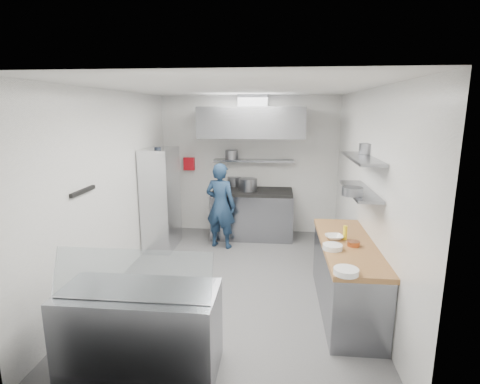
# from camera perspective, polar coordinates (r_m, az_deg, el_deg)

# --- Properties ---
(floor) EXTENTS (5.00, 5.00, 0.00)m
(floor) POSITION_cam_1_polar(r_m,az_deg,el_deg) (5.75, -0.62, -13.57)
(floor) COLOR #4B4B4D
(floor) RESTS_ON ground
(ceiling) EXTENTS (5.00, 5.00, 0.00)m
(ceiling) POSITION_cam_1_polar(r_m,az_deg,el_deg) (5.18, -0.69, 15.52)
(ceiling) COLOR silver
(ceiling) RESTS_ON wall_back
(wall_back) EXTENTS (3.60, 2.80, 0.02)m
(wall_back) POSITION_cam_1_polar(r_m,az_deg,el_deg) (7.74, 1.42, 4.10)
(wall_back) COLOR white
(wall_back) RESTS_ON floor
(wall_front) EXTENTS (3.60, 2.80, 0.02)m
(wall_front) POSITION_cam_1_polar(r_m,az_deg,el_deg) (2.92, -6.22, -10.20)
(wall_front) COLOR white
(wall_front) RESTS_ON floor
(wall_left) EXTENTS (2.80, 5.00, 0.02)m
(wall_left) POSITION_cam_1_polar(r_m,az_deg,el_deg) (5.77, -18.71, 0.57)
(wall_left) COLOR white
(wall_left) RESTS_ON floor
(wall_right) EXTENTS (2.80, 5.00, 0.02)m
(wall_right) POSITION_cam_1_polar(r_m,az_deg,el_deg) (5.40, 18.70, -0.22)
(wall_right) COLOR white
(wall_right) RESTS_ON floor
(gas_range) EXTENTS (1.60, 0.80, 0.90)m
(gas_range) POSITION_cam_1_polar(r_m,az_deg,el_deg) (7.54, 1.91, -3.51)
(gas_range) COLOR gray
(gas_range) RESTS_ON floor
(cooktop) EXTENTS (1.57, 0.78, 0.06)m
(cooktop) POSITION_cam_1_polar(r_m,az_deg,el_deg) (7.42, 1.93, 0.05)
(cooktop) COLOR black
(cooktop) RESTS_ON gas_range
(stock_pot_left) EXTENTS (0.29, 0.29, 0.20)m
(stock_pot_left) POSITION_cam_1_polar(r_m,az_deg,el_deg) (7.82, -0.87, 1.67)
(stock_pot_left) COLOR slate
(stock_pot_left) RESTS_ON cooktop
(stock_pot_mid) EXTENTS (0.36, 0.36, 0.24)m
(stock_pot_mid) POSITION_cam_1_polar(r_m,az_deg,el_deg) (7.36, 1.24, 1.14)
(stock_pot_mid) COLOR slate
(stock_pot_mid) RESTS_ON cooktop
(over_range_shelf) EXTENTS (1.60, 0.30, 0.04)m
(over_range_shelf) POSITION_cam_1_polar(r_m,az_deg,el_deg) (7.56, 2.09, 4.81)
(over_range_shelf) COLOR gray
(over_range_shelf) RESTS_ON wall_back
(shelf_pot_a) EXTENTS (0.27, 0.27, 0.18)m
(shelf_pot_a) POSITION_cam_1_polar(r_m,az_deg,el_deg) (7.65, -1.26, 5.74)
(shelf_pot_a) COLOR slate
(shelf_pot_a) RESTS_ON over_range_shelf
(extractor_hood) EXTENTS (1.90, 1.15, 0.55)m
(extractor_hood) POSITION_cam_1_polar(r_m,az_deg,el_deg) (7.08, 1.92, 10.64)
(extractor_hood) COLOR gray
(extractor_hood) RESTS_ON wall_back
(hood_duct) EXTENTS (0.55, 0.55, 0.24)m
(hood_duct) POSITION_cam_1_polar(r_m,az_deg,el_deg) (7.30, 2.06, 13.67)
(hood_duct) COLOR slate
(hood_duct) RESTS_ON extractor_hood
(red_firebox) EXTENTS (0.22, 0.10, 0.26)m
(red_firebox) POSITION_cam_1_polar(r_m,az_deg,el_deg) (7.87, -7.75, 4.28)
(red_firebox) COLOR red
(red_firebox) RESTS_ON wall_back
(chef) EXTENTS (0.66, 0.53, 1.59)m
(chef) POSITION_cam_1_polar(r_m,az_deg,el_deg) (6.89, -2.99, -2.09)
(chef) COLOR #182D48
(chef) RESTS_ON floor
(wire_rack) EXTENTS (0.50, 0.90, 1.85)m
(wire_rack) POSITION_cam_1_polar(r_m,az_deg,el_deg) (7.00, -11.93, -1.02)
(wire_rack) COLOR silver
(wire_rack) RESTS_ON floor
(rack_bin_a) EXTENTS (0.16, 0.20, 0.18)m
(rack_bin_a) POSITION_cam_1_polar(r_m,az_deg,el_deg) (6.78, -12.59, -2.59)
(rack_bin_a) COLOR white
(rack_bin_a) RESTS_ON wire_rack
(rack_bin_b) EXTENTS (0.13, 0.16, 0.14)m
(rack_bin_b) POSITION_cam_1_polar(r_m,az_deg,el_deg) (6.88, -12.20, 1.92)
(rack_bin_b) COLOR yellow
(rack_bin_b) RESTS_ON wire_rack
(rack_jar) EXTENTS (0.11, 0.11, 0.18)m
(rack_jar) POSITION_cam_1_polar(r_m,az_deg,el_deg) (6.63, -12.43, 5.90)
(rack_jar) COLOR black
(rack_jar) RESTS_ON wire_rack
(knife_strip) EXTENTS (0.04, 0.55, 0.05)m
(knife_strip) POSITION_cam_1_polar(r_m,az_deg,el_deg) (4.94, -22.82, 0.12)
(knife_strip) COLOR black
(knife_strip) RESTS_ON wall_left
(prep_counter_base) EXTENTS (0.62, 2.00, 0.84)m
(prep_counter_base) POSITION_cam_1_polar(r_m,az_deg,el_deg) (5.08, 15.82, -12.50)
(prep_counter_base) COLOR gray
(prep_counter_base) RESTS_ON floor
(prep_counter_top) EXTENTS (0.65, 2.04, 0.06)m
(prep_counter_top) POSITION_cam_1_polar(r_m,az_deg,el_deg) (4.91, 16.13, -7.73)
(prep_counter_top) COLOR olive
(prep_counter_top) RESTS_ON prep_counter_base
(plate_stack_a) EXTENTS (0.25, 0.25, 0.06)m
(plate_stack_a) POSITION_cam_1_polar(r_m,az_deg,el_deg) (3.99, 15.86, -11.56)
(plate_stack_a) COLOR white
(plate_stack_a) RESTS_ON prep_counter_top
(plate_stack_b) EXTENTS (0.23, 0.23, 0.06)m
(plate_stack_b) POSITION_cam_1_polar(r_m,az_deg,el_deg) (4.61, 13.92, -8.13)
(plate_stack_b) COLOR white
(plate_stack_b) RESTS_ON prep_counter_top
(copper_pan) EXTENTS (0.15, 0.15, 0.06)m
(copper_pan) POSITION_cam_1_polar(r_m,az_deg,el_deg) (4.79, 16.90, -7.54)
(copper_pan) COLOR #B35E32
(copper_pan) RESTS_ON prep_counter_top
(squeeze_bottle) EXTENTS (0.05, 0.05, 0.18)m
(squeeze_bottle) POSITION_cam_1_polar(r_m,az_deg,el_deg) (4.97, 15.73, -5.98)
(squeeze_bottle) COLOR yellow
(squeeze_bottle) RESTS_ON prep_counter_top
(mixing_bowl) EXTENTS (0.25, 0.25, 0.05)m
(mixing_bowl) POSITION_cam_1_polar(r_m,az_deg,el_deg) (4.96, 14.12, -6.69)
(mixing_bowl) COLOR white
(mixing_bowl) RESTS_ON prep_counter_top
(wall_shelf_lower) EXTENTS (0.30, 1.30, 0.04)m
(wall_shelf_lower) POSITION_cam_1_polar(r_m,az_deg,el_deg) (5.06, 17.75, 0.18)
(wall_shelf_lower) COLOR gray
(wall_shelf_lower) RESTS_ON wall_right
(wall_shelf_upper) EXTENTS (0.30, 1.30, 0.04)m
(wall_shelf_upper) POSITION_cam_1_polar(r_m,az_deg,el_deg) (4.99, 18.07, 4.90)
(wall_shelf_upper) COLOR gray
(wall_shelf_upper) RESTS_ON wall_right
(shelf_pot_c) EXTENTS (0.24, 0.24, 0.10)m
(shelf_pot_c) POSITION_cam_1_polar(r_m,az_deg,el_deg) (4.65, 16.73, 0.09)
(shelf_pot_c) COLOR slate
(shelf_pot_c) RESTS_ON wall_shelf_lower
(shelf_pot_d) EXTENTS (0.23, 0.23, 0.14)m
(shelf_pot_d) POSITION_cam_1_polar(r_m,az_deg,el_deg) (5.35, 18.92, 6.29)
(shelf_pot_d) COLOR slate
(shelf_pot_d) RESTS_ON wall_shelf_upper
(display_case) EXTENTS (1.50, 0.70, 0.85)m
(display_case) POSITION_cam_1_polar(r_m,az_deg,el_deg) (3.99, -14.90, -19.76)
(display_case) COLOR gray
(display_case) RESTS_ON floor
(display_glass) EXTENTS (1.47, 0.19, 0.42)m
(display_glass) POSITION_cam_1_polar(r_m,az_deg,el_deg) (3.59, -16.16, -11.96)
(display_glass) COLOR silver
(display_glass) RESTS_ON display_case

